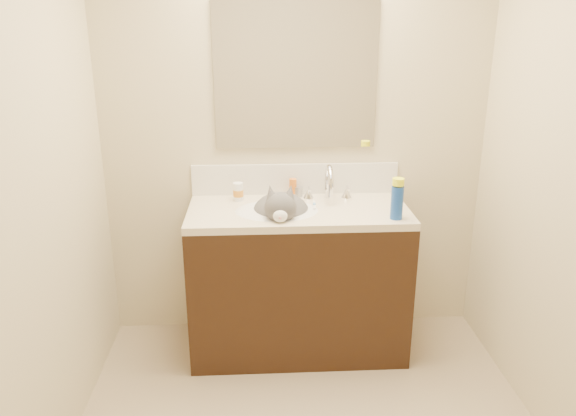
{
  "coord_description": "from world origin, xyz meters",
  "views": [
    {
      "loc": [
        -0.22,
        -1.9,
        1.86
      ],
      "look_at": [
        -0.06,
        0.92,
        0.88
      ],
      "focal_mm": 35.0,
      "sensor_mm": 36.0,
      "label": 1
    }
  ],
  "objects": [
    {
      "name": "cat",
      "position": [
        -0.09,
        0.96,
        0.84
      ],
      "size": [
        0.36,
        0.45,
        0.34
      ],
      "rotation": [
        0.0,
        0.0,
        -0.06
      ],
      "color": "#4A484A",
      "rests_on": "basin"
    },
    {
      "name": "spray_cap",
      "position": [
        0.49,
        0.78,
        1.06
      ],
      "size": [
        0.06,
        0.06,
        0.04
      ],
      "primitive_type": "cylinder",
      "rotation": [
        0.0,
        0.0,
        -0.05
      ],
      "color": "#F6FF1A",
      "rests_on": "spray_can"
    },
    {
      "name": "vanity_cabinet",
      "position": [
        0.0,
        0.97,
        0.41
      ],
      "size": [
        1.2,
        0.55,
        0.82
      ],
      "primitive_type": "cube",
      "color": "black",
      "rests_on": "ground"
    },
    {
      "name": "pill_label",
      "position": [
        -0.33,
        1.13,
        0.9
      ],
      "size": [
        0.07,
        0.07,
        0.04
      ],
      "primitive_type": "cylinder",
      "rotation": [
        0.0,
        0.0,
        -0.19
      ],
      "color": "orange",
      "rests_on": "pill_bottle"
    },
    {
      "name": "spray_can",
      "position": [
        0.49,
        0.78,
        0.95
      ],
      "size": [
        0.07,
        0.07,
        0.17
      ],
      "primitive_type": "cylinder",
      "rotation": [
        0.0,
        0.0,
        -0.05
      ],
      "color": "#16429F",
      "rests_on": "counter_slab"
    },
    {
      "name": "backsplash",
      "position": [
        0.0,
        1.24,
        0.95
      ],
      "size": [
        1.2,
        0.02,
        0.18
      ],
      "primitive_type": "cube",
      "color": "silver",
      "rests_on": "counter_slab"
    },
    {
      "name": "counter_slab",
      "position": [
        0.0,
        0.97,
        0.84
      ],
      "size": [
        1.2,
        0.55,
        0.04
      ],
      "primitive_type": "cube",
      "color": "beige",
      "rests_on": "vanity_cabinet"
    },
    {
      "name": "room_shell",
      "position": [
        0.0,
        0.0,
        1.49
      ],
      "size": [
        2.24,
        2.54,
        2.52
      ],
      "color": "#C4B592",
      "rests_on": "ground"
    },
    {
      "name": "faucet",
      "position": [
        0.18,
        1.11,
        0.95
      ],
      "size": [
        0.28,
        0.2,
        0.21
      ],
      "color": "silver",
      "rests_on": "counter_slab"
    },
    {
      "name": "amber_bottle",
      "position": [
        -0.02,
        1.19,
        0.91
      ],
      "size": [
        0.04,
        0.04,
        0.11
      ],
      "primitive_type": "cylinder",
      "rotation": [
        0.0,
        0.0,
        0.04
      ],
      "color": "orange",
      "rests_on": "counter_slab"
    },
    {
      "name": "toothbrush_head",
      "position": [
        0.09,
        1.01,
        0.87
      ],
      "size": [
        0.02,
        0.03,
        0.01
      ],
      "primitive_type": "cube",
      "rotation": [
        0.0,
        0.0,
        -0.08
      ],
      "color": "#669ED9",
      "rests_on": "counter_slab"
    },
    {
      "name": "basin",
      "position": [
        -0.12,
        0.94,
        0.79
      ],
      "size": [
        0.45,
        0.36,
        0.14
      ],
      "primitive_type": "ellipsoid",
      "color": "white",
      "rests_on": "vanity_cabinet"
    },
    {
      "name": "toothbrush",
      "position": [
        0.09,
        1.01,
        0.86
      ],
      "size": [
        0.02,
        0.13,
        0.01
      ],
      "primitive_type": "cube",
      "rotation": [
        0.0,
        0.0,
        -0.08
      ],
      "color": "white",
      "rests_on": "counter_slab"
    },
    {
      "name": "mirror",
      "position": [
        0.0,
        1.24,
        1.54
      ],
      "size": [
        0.9,
        0.02,
        0.8
      ],
      "primitive_type": "cube",
      "color": "white",
      "rests_on": "room_shell"
    },
    {
      "name": "silver_jar",
      "position": [
        0.01,
        1.18,
        0.89
      ],
      "size": [
        0.07,
        0.07,
        0.06
      ],
      "primitive_type": "cylinder",
      "rotation": [
        0.0,
        0.0,
        0.4
      ],
      "color": "#B7B7BC",
      "rests_on": "counter_slab"
    },
    {
      "name": "pill_bottle",
      "position": [
        -0.33,
        1.13,
        0.91
      ],
      "size": [
        0.07,
        0.07,
        0.1
      ],
      "primitive_type": "cylinder",
      "rotation": [
        0.0,
        0.0,
        -0.19
      ],
      "color": "white",
      "rests_on": "counter_slab"
    }
  ]
}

